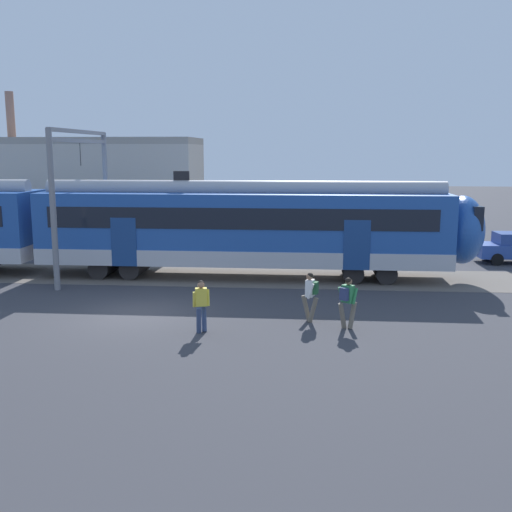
% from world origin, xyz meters
% --- Properties ---
extents(ground_plane, '(160.00, 160.00, 0.00)m').
position_xyz_m(ground_plane, '(0.00, 0.00, 0.00)').
color(ground_plane, '#38383D').
extents(track_bed, '(80.00, 4.40, 0.01)m').
position_xyz_m(track_bed, '(-8.03, 6.57, 0.01)').
color(track_bed, '#605951').
rests_on(track_bed, ground).
extents(commuter_train, '(38.05, 3.07, 4.73)m').
position_xyz_m(commuter_train, '(-5.55, 6.56, 2.25)').
color(commuter_train, silver).
rests_on(commuter_train, ground).
extents(pedestrian_yellow, '(0.54, 0.69, 1.67)m').
position_xyz_m(pedestrian_yellow, '(2.61, -1.88, 0.99)').
color(pedestrian_yellow, navy).
rests_on(pedestrian_yellow, ground).
extents(pedestrian_white, '(0.61, 0.62, 1.67)m').
position_xyz_m(pedestrian_white, '(6.00, -0.39, 0.99)').
color(pedestrian_white, '#6B6051').
rests_on(pedestrian_white, ground).
extents(pedestrian_green, '(0.67, 0.51, 1.67)m').
position_xyz_m(pedestrian_green, '(7.16, -1.10, 0.99)').
color(pedestrian_green, '#6B6051').
rests_on(pedestrian_green, ground).
extents(catenary_gantry, '(0.24, 6.64, 6.53)m').
position_xyz_m(catenary_gantry, '(-4.30, 6.57, 4.31)').
color(catenary_gantry, gray).
rests_on(catenary_gantry, ground).
extents(background_building, '(14.44, 5.00, 9.20)m').
position_xyz_m(background_building, '(-8.13, 16.53, 3.21)').
color(background_building, '#B2A899').
rests_on(background_building, ground).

